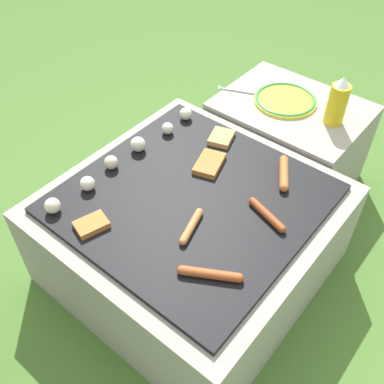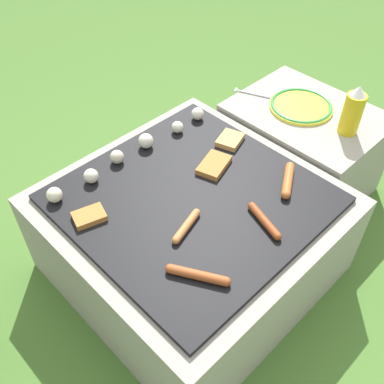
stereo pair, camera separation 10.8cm
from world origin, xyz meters
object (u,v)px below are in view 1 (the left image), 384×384
(plate_colorful, at_px, (285,100))
(condiment_bottle, at_px, (338,102))
(fork_utensil, at_px, (242,92))
(sausage_front_center, at_px, (210,274))

(plate_colorful, height_order, condiment_bottle, condiment_bottle)
(fork_utensil, bearing_deg, sausage_front_center, -150.43)
(fork_utensil, bearing_deg, condiment_bottle, -82.66)
(sausage_front_center, distance_m, plate_colorful, 0.90)
(condiment_bottle, distance_m, fork_utensil, 0.40)
(sausage_front_center, relative_size, plate_colorful, 0.65)
(sausage_front_center, height_order, condiment_bottle, condiment_bottle)
(plate_colorful, relative_size, fork_utensil, 1.18)
(condiment_bottle, bearing_deg, fork_utensil, 97.34)
(condiment_bottle, bearing_deg, plate_colorful, 88.65)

